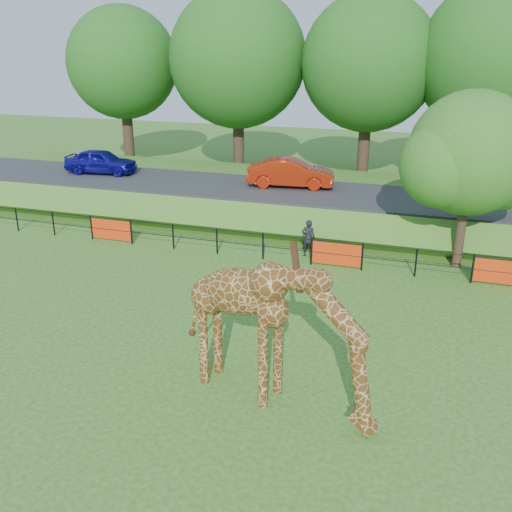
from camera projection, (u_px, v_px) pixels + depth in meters
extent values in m
plane|color=#2C5C17|center=(179.00, 355.00, 16.12)|extent=(90.00, 90.00, 0.00)
cube|color=#2C5C17|center=(306.00, 198.00, 29.68)|extent=(40.00, 9.00, 1.30)
cube|color=#29292B|center=(299.00, 192.00, 28.10)|extent=(40.00, 5.00, 0.12)
imported|color=#1814A2|center=(101.00, 161.00, 31.51)|extent=(4.08, 1.98, 1.34)
imported|color=red|center=(291.00, 173.00, 28.58)|extent=(4.46, 2.07, 1.42)
imported|color=black|center=(308.00, 238.00, 23.33)|extent=(0.59, 0.41, 1.55)
cylinder|color=#352218|center=(461.00, 227.00, 21.94)|extent=(0.36, 0.36, 3.20)
sphere|color=#255B19|center=(471.00, 153.00, 20.92)|extent=(4.60, 4.60, 4.60)
sphere|color=#255B19|center=(501.00, 164.00, 21.37)|extent=(3.45, 3.45, 3.45)
sphere|color=#255B19|center=(444.00, 165.00, 20.70)|extent=(3.22, 3.22, 3.22)
cylinder|color=#352218|center=(128.00, 132.00, 38.84)|extent=(0.70, 0.70, 5.00)
sphere|color=#1B5216|center=(123.00, 63.00, 37.25)|extent=(7.20, 7.20, 7.20)
cylinder|color=#352218|center=(239.00, 138.00, 36.54)|extent=(0.70, 0.70, 5.00)
sphere|color=#1B5216|center=(238.00, 59.00, 34.84)|extent=(8.40, 8.40, 8.40)
cylinder|color=#352218|center=(364.00, 144.00, 34.24)|extent=(0.70, 0.70, 5.00)
sphere|color=#1B5216|center=(369.00, 63.00, 32.59)|extent=(7.80, 7.80, 7.80)
cylinder|color=#352218|center=(488.00, 151.00, 32.22)|extent=(0.70, 0.70, 5.00)
sphere|color=#1B5216|center=(501.00, 59.00, 30.48)|extent=(8.80, 8.80, 8.80)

